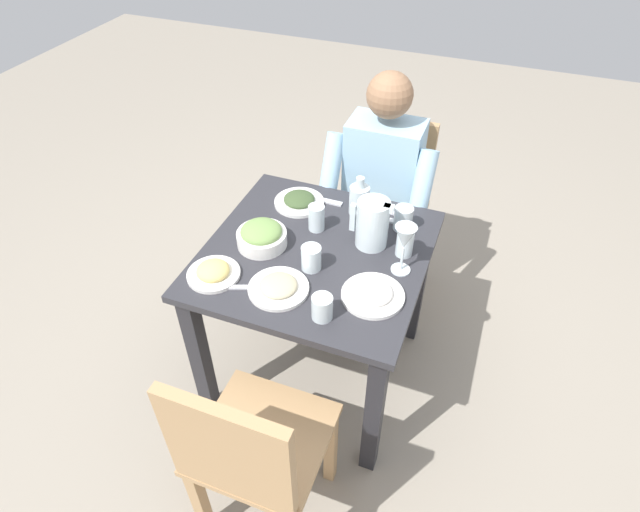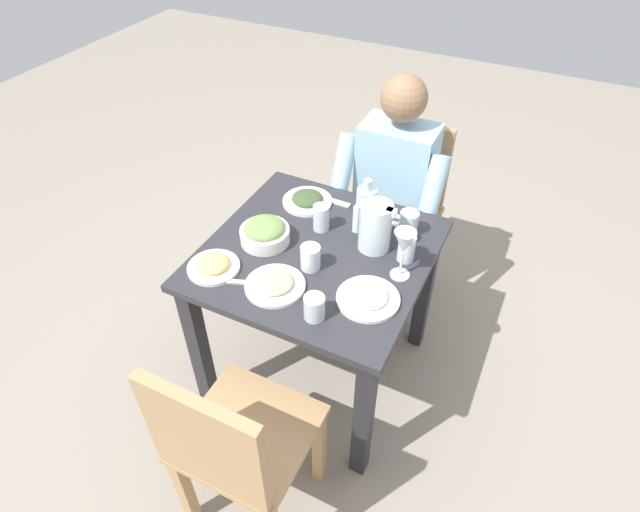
{
  "view_description": "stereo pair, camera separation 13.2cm",
  "coord_description": "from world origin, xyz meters",
  "px_view_note": "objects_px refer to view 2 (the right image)",
  "views": [
    {
      "loc": [
        -0.53,
        1.37,
        1.99
      ],
      "look_at": [
        -0.03,
        0.05,
        0.74
      ],
      "focal_mm": 29.48,
      "sensor_mm": 36.0,
      "label": 1
    },
    {
      "loc": [
        -0.65,
        1.32,
        1.99
      ],
      "look_at": [
        -0.03,
        0.05,
        0.74
      ],
      "focal_mm": 29.48,
      "sensor_mm": 36.0,
      "label": 2
    }
  ],
  "objects_px": {
    "dining_table": "(318,277)",
    "plate_dolmas": "(307,200)",
    "water_glass_center": "(321,218)",
    "water_glass_by_pitcher": "(406,248)",
    "water_glass_far_right": "(409,223)",
    "plate_beans": "(275,284)",
    "salad_bowl": "(265,232)",
    "oil_carafe": "(366,203)",
    "chair_near": "(399,203)",
    "wine_glass": "(404,245)",
    "water_pitcher": "(375,226)",
    "water_glass_far_left": "(310,257)",
    "water_glass_near_right": "(314,307)",
    "plate_yoghurt": "(368,297)",
    "chair_far": "(232,447)",
    "diner_near": "(386,200)",
    "plate_fries": "(213,265)"
  },
  "relations": [
    {
      "from": "water_glass_center",
      "to": "plate_yoghurt",
      "type": "bearing_deg",
      "value": 138.07
    },
    {
      "from": "chair_near",
      "to": "plate_yoghurt",
      "type": "distance_m",
      "value": 0.91
    },
    {
      "from": "water_glass_center",
      "to": "water_glass_near_right",
      "type": "relative_size",
      "value": 1.21
    },
    {
      "from": "plate_beans",
      "to": "salad_bowl",
      "type": "bearing_deg",
      "value": -52.0
    },
    {
      "from": "water_glass_center",
      "to": "diner_near",
      "type": "bearing_deg",
      "value": -109.5
    },
    {
      "from": "chair_far",
      "to": "wine_glass",
      "type": "distance_m",
      "value": 0.84
    },
    {
      "from": "dining_table",
      "to": "water_glass_near_right",
      "type": "distance_m",
      "value": 0.37
    },
    {
      "from": "chair_far",
      "to": "water_glass_far_left",
      "type": "relative_size",
      "value": 9.56
    },
    {
      "from": "plate_dolmas",
      "to": "water_glass_near_right",
      "type": "relative_size",
      "value": 2.36
    },
    {
      "from": "chair_near",
      "to": "water_glass_center",
      "type": "height_order",
      "value": "chair_near"
    },
    {
      "from": "water_glass_by_pitcher",
      "to": "water_glass_far_right",
      "type": "xyz_separation_m",
      "value": [
        0.04,
        -0.15,
        -0.0
      ]
    },
    {
      "from": "chair_near",
      "to": "diner_near",
      "type": "relative_size",
      "value": 0.75
    },
    {
      "from": "dining_table",
      "to": "water_pitcher",
      "type": "bearing_deg",
      "value": -147.74
    },
    {
      "from": "salad_bowl",
      "to": "oil_carafe",
      "type": "relative_size",
      "value": 1.14
    },
    {
      "from": "chair_far",
      "to": "water_glass_far_right",
      "type": "height_order",
      "value": "chair_far"
    },
    {
      "from": "plate_yoghurt",
      "to": "oil_carafe",
      "type": "bearing_deg",
      "value": -66.59
    },
    {
      "from": "dining_table",
      "to": "chair_near",
      "type": "relative_size",
      "value": 0.92
    },
    {
      "from": "plate_beans",
      "to": "water_glass_far_right",
      "type": "bearing_deg",
      "value": -123.0
    },
    {
      "from": "chair_near",
      "to": "water_glass_far_left",
      "type": "height_order",
      "value": "chair_near"
    },
    {
      "from": "plate_beans",
      "to": "chair_far",
      "type": "bearing_deg",
      "value": 102.65
    },
    {
      "from": "chair_far",
      "to": "water_glass_near_right",
      "type": "xyz_separation_m",
      "value": [
        -0.08,
        -0.41,
        0.26
      ]
    },
    {
      "from": "chair_near",
      "to": "water_glass_by_pitcher",
      "type": "relative_size",
      "value": 8.77
    },
    {
      "from": "water_glass_far_right",
      "to": "water_glass_far_left",
      "type": "relative_size",
      "value": 1.05
    },
    {
      "from": "water_glass_near_right",
      "to": "chair_near",
      "type": "bearing_deg",
      "value": -87.33
    },
    {
      "from": "water_glass_center",
      "to": "water_glass_by_pitcher",
      "type": "bearing_deg",
      "value": 175.77
    },
    {
      "from": "wine_glass",
      "to": "oil_carafe",
      "type": "distance_m",
      "value": 0.38
    },
    {
      "from": "plate_fries",
      "to": "oil_carafe",
      "type": "xyz_separation_m",
      "value": [
        -0.36,
        -0.53,
        0.04
      ]
    },
    {
      "from": "plate_beans",
      "to": "water_glass_far_right",
      "type": "xyz_separation_m",
      "value": [
        -0.31,
        -0.48,
        0.03
      ]
    },
    {
      "from": "plate_beans",
      "to": "oil_carafe",
      "type": "xyz_separation_m",
      "value": [
        -0.12,
        -0.52,
        0.04
      ]
    },
    {
      "from": "diner_near",
      "to": "water_glass_far_left",
      "type": "distance_m",
      "value": 0.61
    },
    {
      "from": "oil_carafe",
      "to": "plate_yoghurt",
      "type": "bearing_deg",
      "value": 113.41
    },
    {
      "from": "water_glass_near_right",
      "to": "water_glass_far_right",
      "type": "height_order",
      "value": "water_glass_far_right"
    },
    {
      "from": "dining_table",
      "to": "plate_beans",
      "type": "height_order",
      "value": "plate_beans"
    },
    {
      "from": "plate_dolmas",
      "to": "water_glass_far_left",
      "type": "distance_m",
      "value": 0.39
    },
    {
      "from": "water_glass_far_left",
      "to": "wine_glass",
      "type": "bearing_deg",
      "value": -161.84
    },
    {
      "from": "water_glass_far_left",
      "to": "wine_glass",
      "type": "relative_size",
      "value": 0.47
    },
    {
      "from": "oil_carafe",
      "to": "chair_near",
      "type": "bearing_deg",
      "value": -91.82
    },
    {
      "from": "chair_far",
      "to": "salad_bowl",
      "type": "distance_m",
      "value": 0.77
    },
    {
      "from": "salad_bowl",
      "to": "water_glass_center",
      "type": "relative_size",
      "value": 1.77
    },
    {
      "from": "water_glass_near_right",
      "to": "wine_glass",
      "type": "height_order",
      "value": "wine_glass"
    },
    {
      "from": "diner_near",
      "to": "plate_beans",
      "type": "bearing_deg",
      "value": 79.68
    },
    {
      "from": "water_pitcher",
      "to": "water_glass_far_right",
      "type": "xyz_separation_m",
      "value": [
        -0.09,
        -0.13,
        -0.05
      ]
    },
    {
      "from": "salad_bowl",
      "to": "diner_near",
      "type": "bearing_deg",
      "value": -118.3
    },
    {
      "from": "water_pitcher",
      "to": "water_glass_far_left",
      "type": "height_order",
      "value": "water_pitcher"
    },
    {
      "from": "plate_yoghurt",
      "to": "oil_carafe",
      "type": "height_order",
      "value": "oil_carafe"
    },
    {
      "from": "chair_near",
      "to": "chair_far",
      "type": "relative_size",
      "value": 1.0
    },
    {
      "from": "salad_bowl",
      "to": "plate_dolmas",
      "type": "bearing_deg",
      "value": -96.07
    },
    {
      "from": "dining_table",
      "to": "plate_dolmas",
      "type": "distance_m",
      "value": 0.34
    },
    {
      "from": "dining_table",
      "to": "plate_yoghurt",
      "type": "height_order",
      "value": "plate_yoghurt"
    },
    {
      "from": "water_pitcher",
      "to": "salad_bowl",
      "type": "xyz_separation_m",
      "value": [
        0.38,
        0.15,
        -0.05
      ]
    }
  ]
}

